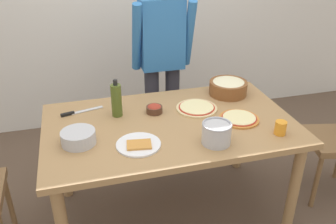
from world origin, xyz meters
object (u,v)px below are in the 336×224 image
Objects in this scene: small_sauce_bowl at (154,109)px; chef_knife at (77,112)px; popcorn_bowl at (228,86)px; cup_orange at (280,128)px; mixing_bowl_steel at (78,137)px; olive_oil_bottle at (116,100)px; dining_table at (170,134)px; pizza_raw_on_board at (197,108)px; plate_with_slice at (139,145)px; steel_pot at (216,133)px; pizza_cooked_on_tray at (239,118)px; person_cook at (162,57)px.

chef_knife is at bearing 165.91° from small_sauce_bowl.
popcorn_bowl reaches higher than cup_orange.
mixing_bowl_steel is at bearing 169.92° from cup_orange.
small_sauce_bowl is at bearing -5.55° from olive_oil_bottle.
dining_table is 0.42m from olive_oil_bottle.
mixing_bowl_steel is at bearing -163.73° from pizza_raw_on_board.
popcorn_bowl is (0.78, 0.53, 0.05)m from plate_with_slice.
mixing_bowl_steel is 0.40m from olive_oil_bottle.
mixing_bowl_steel is 0.80m from steel_pot.
mixing_bowl_steel is (-1.11, -0.41, -0.02)m from popcorn_bowl.
dining_table is at bearing 41.32° from plate_with_slice.
pizza_raw_on_board is at bearing -150.43° from popcorn_bowl.
popcorn_bowl reaches higher than pizza_cooked_on_tray.
steel_pot is at bearing -14.70° from mixing_bowl_steel.
person_cook is 5.79× the size of popcorn_bowl.
person_cook is 0.73m from olive_oil_bottle.
pizza_cooked_on_tray is 0.34m from steel_pot.
mixing_bowl_steel is 2.35× the size of cup_orange.
person_cook reaches higher than pizza_raw_on_board.
small_sauce_bowl reaches higher than pizza_cooked_on_tray.
person_cook is 1.13m from mixing_bowl_steel.
steel_pot is 0.60× the size of chef_knife.
pizza_raw_on_board is 1.01× the size of popcorn_bowl.
plate_with_slice is at bearing -19.41° from mixing_bowl_steel.
small_sauce_bowl is at bearing 144.85° from cup_orange.
person_cook is 14.73× the size of small_sauce_bowl.
person_cook reaches higher than plate_with_slice.
chef_knife is at bearing 153.02° from cup_orange.
plate_with_slice is at bearing -138.68° from dining_table.
steel_pot reaches higher than pizza_cooked_on_tray.
steel_pot is 2.04× the size of cup_orange.
steel_pot is (0.77, -0.20, 0.03)m from mixing_bowl_steel.
chef_knife is (-1.11, -0.02, -0.05)m from popcorn_bowl.
plate_with_slice is 0.91× the size of chef_knife.
popcorn_bowl reaches higher than dining_table.
mixing_bowl_steel is at bearing -132.82° from olive_oil_bottle.
pizza_cooked_on_tray is (0.44, -0.08, 0.10)m from dining_table.
cup_orange reaches higher than plate_with_slice.
pizza_cooked_on_tray is 0.71m from plate_with_slice.
pizza_raw_on_board is 0.31m from pizza_cooked_on_tray.
chef_knife is at bearing 158.34° from olive_oil_bottle.
popcorn_bowl reaches higher than plate_with_slice.
person_cook is 6.33× the size of olive_oil_bottle.
olive_oil_bottle is at bearing 174.45° from small_sauce_bowl.
pizza_cooked_on_tray is (0.30, -0.84, -0.17)m from person_cook.
small_sauce_bowl is at bearing 119.17° from steel_pot.
small_sauce_bowl is 0.63× the size of steel_pot.
pizza_raw_on_board is 1.63× the size of steel_pot.
popcorn_bowl is at bearing 33.88° from plate_with_slice.
small_sauce_bowl reaches higher than plate_with_slice.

